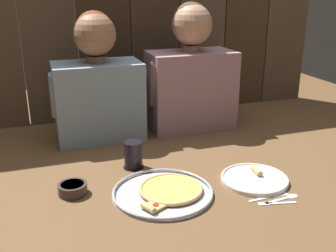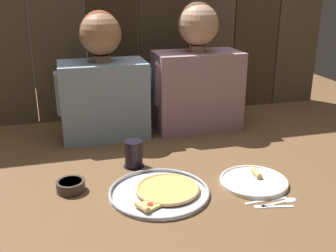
% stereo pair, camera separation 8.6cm
% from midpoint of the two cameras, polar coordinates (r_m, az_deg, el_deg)
% --- Properties ---
extents(ground_plane, '(3.20, 3.20, 0.00)m').
position_cam_midpoint_polar(ground_plane, '(1.50, 4.01, -7.64)').
color(ground_plane, brown).
extents(pizza_tray, '(0.35, 0.35, 0.03)m').
position_cam_midpoint_polar(pizza_tray, '(1.39, 0.92, -9.46)').
color(pizza_tray, '#B2B2B7').
rests_on(pizza_tray, ground).
extents(dinner_plate, '(0.25, 0.25, 0.03)m').
position_cam_midpoint_polar(dinner_plate, '(1.50, 13.96, -7.80)').
color(dinner_plate, white).
rests_on(dinner_plate, ground).
extents(drinking_glass, '(0.08, 0.08, 0.11)m').
position_cam_midpoint_polar(drinking_glass, '(1.57, -3.44, -4.11)').
color(drinking_glass, black).
rests_on(drinking_glass, ground).
extents(dipping_bowl, '(0.10, 0.10, 0.04)m').
position_cam_midpoint_polar(dipping_bowl, '(1.43, -12.27, -8.44)').
color(dipping_bowl, '#3D332D').
rests_on(dipping_bowl, ground).
extents(table_fork, '(0.13, 0.05, 0.01)m').
position_cam_midpoint_polar(table_fork, '(1.37, 16.62, -11.14)').
color(table_fork, silver).
rests_on(table_fork, ground).
extents(table_knife, '(0.16, 0.03, 0.01)m').
position_cam_midpoint_polar(table_knife, '(1.40, 15.79, -10.31)').
color(table_knife, silver).
rests_on(table_knife, ground).
extents(table_spoon, '(0.14, 0.04, 0.01)m').
position_cam_midpoint_polar(table_spoon, '(1.42, 18.38, -10.24)').
color(table_spoon, silver).
rests_on(table_spoon, ground).
extents(diner_left, '(0.43, 0.24, 0.59)m').
position_cam_midpoint_polar(diner_left, '(1.85, -8.09, 6.18)').
color(diner_left, '#849EB7').
rests_on(diner_left, ground).
extents(diner_right, '(0.46, 0.23, 0.62)m').
position_cam_midpoint_polar(diner_right, '(1.95, 5.54, 7.47)').
color(diner_right, gray).
rests_on(diner_right, ground).
extents(wooden_backdrop_wall, '(2.19, 0.03, 1.18)m').
position_cam_midpoint_polar(wooden_backdrop_wall, '(2.13, -3.22, 17.05)').
color(wooden_backdrop_wall, '#4B3927').
rests_on(wooden_backdrop_wall, ground).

